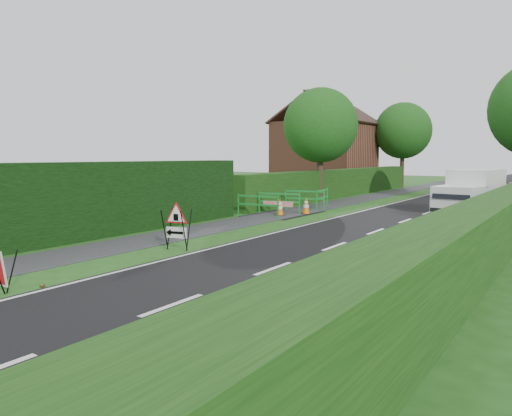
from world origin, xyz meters
The scene contains 22 objects.
ground centered at (0.00, 0.00, 0.00)m, with size 120.00×120.00×0.00m, color #214B15.
road_surface centered at (2.50, 35.00, 0.00)m, with size 6.00×90.00×0.02m, color black.
footpath centered at (-3.00, 35.00, 0.01)m, with size 2.00×90.00×0.02m, color #2D2D30.
hedge_west_near centered at (-5.00, 0.00, 0.00)m, with size 1.10×18.00×2.50m, color black.
hedge_west_far centered at (-5.00, 22.00, 0.00)m, with size 1.00×24.00×1.80m, color #14380F.
house_west centered at (-10.00, 30.00, 2.90)m, with size 7.50×7.40×7.88m.
tree_nw centered at (-4.60, 18.00, 4.48)m, with size 4.40×4.40×6.70m.
tree_fw centered at (-4.60, 34.00, 4.83)m, with size 4.80×4.80×7.24m.
triangle_sign centered at (-1.06, 1.48, 0.81)m, with size 0.95×0.95×1.17m.
works_van centered at (4.38, 15.01, 1.10)m, with size 2.41×4.76×2.08m.
traffic_cone_0 centered at (5.06, 11.37, 0.39)m, with size 0.38×0.38×0.79m.
traffic_cone_1 centered at (5.49, 14.09, 0.39)m, with size 0.38×0.38×0.79m.
traffic_cone_2 centered at (5.22, 15.30, 0.39)m, with size 0.38×0.38×0.79m.
traffic_cone_3 centered at (-2.82, 10.30, 0.39)m, with size 0.38×0.38×0.79m.
traffic_cone_4 centered at (-2.09, 11.45, 0.39)m, with size 0.38×0.38×0.79m.
ped_barrier_0 centered at (-3.38, 9.33, 0.63)m, with size 2.08×0.50×1.00m.
ped_barrier_1 centered at (-3.35, 11.13, 0.63)m, with size 2.09×0.77×1.00m.
ped_barrier_2 centered at (-3.13, 13.28, 0.63)m, with size 2.09×0.78×1.00m.
ped_barrier_3 centered at (-2.67, 14.36, 0.63)m, with size 0.70×2.09×1.00m.
redwhite_plank centered at (-3.37, 11.05, 0.00)m, with size 1.50×0.04×0.25m, color red.
litter_can centered at (-0.62, -3.02, 0.00)m, with size 0.07×0.07×0.12m, color #BF7F4C.
hatchback_car centered at (2.95, 26.04, 0.63)m, with size 1.48×3.67×1.25m, color silver.
Camera 1 is at (8.58, -8.99, 2.70)m, focal length 35.00 mm.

